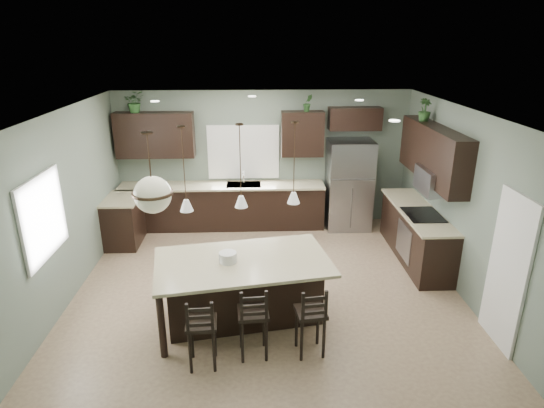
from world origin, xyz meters
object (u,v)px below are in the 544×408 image
at_px(serving_dish, 228,257).
at_px(bar_stool_left, 202,331).
at_px(kitchen_island, 243,290).
at_px(plant_back_left, 135,102).
at_px(bar_stool_right, 310,319).
at_px(refrigerator, 349,185).
at_px(bar_stool_center, 253,320).

bearing_deg(serving_dish, bar_stool_left, -106.96).
distance_m(kitchen_island, plant_back_left, 4.61).
distance_m(bar_stool_left, plant_back_left, 5.18).
distance_m(serving_dish, bar_stool_right, 1.37).
relative_size(bar_stool_left, plant_back_left, 2.32).
height_order(bar_stool_right, plant_back_left, plant_back_left).
relative_size(refrigerator, serving_dish, 7.71).
distance_m(kitchen_island, bar_stool_right, 1.14).
bearing_deg(bar_stool_center, bar_stool_left, -168.82).
distance_m(serving_dish, bar_stool_center, 0.96).
height_order(kitchen_island, bar_stool_right, bar_stool_right).
xyz_separation_m(refrigerator, serving_dish, (-2.31, -3.33, 0.07)).
bearing_deg(plant_back_left, serving_dish, -61.31).
height_order(kitchen_island, serving_dish, serving_dish).
height_order(bar_stool_left, bar_stool_right, bar_stool_right).
height_order(serving_dish, bar_stool_right, serving_dish).
height_order(refrigerator, serving_dish, refrigerator).
relative_size(serving_dish, plant_back_left, 0.57).
bearing_deg(bar_stool_left, refrigerator, 55.19).
bearing_deg(bar_stool_right, kitchen_island, 130.12).
xyz_separation_m(bar_stool_center, bar_stool_right, (0.71, 0.01, -0.01)).
bearing_deg(plant_back_left, bar_stool_right, -55.09).
relative_size(bar_stool_center, plant_back_left, 2.40).
xyz_separation_m(kitchen_island, plant_back_left, (-2.12, 3.48, 2.15)).
bearing_deg(plant_back_left, refrigerator, -2.43).
bearing_deg(bar_stool_right, bar_stool_left, -179.72).
bearing_deg(bar_stool_right, serving_dish, 137.21).
bearing_deg(bar_stool_left, serving_dish, 69.63).
distance_m(serving_dish, bar_stool_left, 1.09).
height_order(refrigerator, bar_stool_left, refrigerator).
height_order(bar_stool_left, bar_stool_center, bar_stool_center).
distance_m(bar_stool_center, plant_back_left, 5.26).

